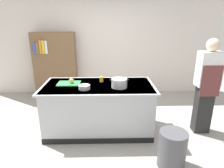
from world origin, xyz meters
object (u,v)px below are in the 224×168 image
mixing_bowl (84,87)px  trash_bin (172,149)px  stock_pot (119,83)px  onion (71,81)px  person_chef (207,85)px  juice_cup (101,79)px  bookshelf (55,65)px

mixing_bowl → trash_bin: (1.29, -0.77, -0.67)m
stock_pot → onion: bearing=167.7°
trash_bin → person_chef: (0.83, 0.90, 0.64)m
onion → trash_bin: onion is taller
mixing_bowl → person_chef: (2.13, 0.12, -0.02)m
onion → mixing_bowl: size_ratio=0.48×
juice_cup → trash_bin: size_ratio=0.18×
mixing_bowl → juice_cup: bearing=55.2°
onion → trash_bin: bearing=-33.9°
onion → stock_pot: bearing=-12.3°
stock_pot → bookshelf: 2.50m
onion → stock_pot: size_ratio=0.27×
mixing_bowl → trash_bin: size_ratio=0.35×
onion → juice_cup: (0.53, 0.13, -0.02)m
juice_cup → person_chef: 1.87m
person_chef → bookshelf: (-3.12, 1.89, -0.06)m
stock_pot → person_chef: bearing=1.4°
mixing_bowl → trash_bin: mixing_bowl is taller
juice_cup → trash_bin: bearing=-49.0°
stock_pot → bookshelf: size_ratio=0.20×
mixing_bowl → bookshelf: bearing=116.3°
person_chef → stock_pot: bearing=104.3°
juice_cup → bookshelf: 2.06m
onion → person_chef: person_chef is taller
trash_bin → person_chef: person_chef is taller
onion → juice_cup: bearing=13.5°
onion → juice_cup: 0.55m
stock_pot → juice_cup: 0.44m
stock_pot → trash_bin: size_ratio=0.62×
person_chef → bookshelf: bearing=71.8°
mixing_bowl → trash_bin: 1.65m
trash_bin → bookshelf: bookshelf is taller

